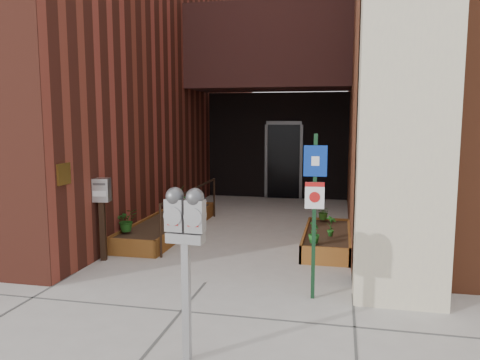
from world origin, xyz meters
The scene contains 15 objects.
ground centered at (0.00, 0.00, 0.00)m, with size 80.00×80.00×0.00m, color #9E9991.
architecture centered at (-0.18, 6.89, 4.98)m, with size 20.00×14.60×10.00m.
planter_left centered at (-1.55, 2.70, 0.13)m, with size 0.90×3.60×0.30m.
planter_right centered at (1.60, 2.20, 0.13)m, with size 0.80×2.20×0.30m.
handrail centered at (-1.05, 2.65, 0.75)m, with size 0.04×3.34×0.90m.
parking_meter centered at (0.43, -2.06, 1.28)m, with size 0.37×0.18×1.65m.
sign_post centered at (1.50, -0.26, 1.28)m, with size 0.29×0.08×2.09m.
payment_dropbox centered at (-1.90, 0.67, 0.96)m, with size 0.30×0.24×1.33m.
shrub_left_a centered at (-1.85, 1.42, 0.50)m, with size 0.36×0.36×0.40m, color #1D5418.
shrub_left_b centered at (-1.25, 2.78, 0.50)m, with size 0.22×0.22×0.41m, color #1B5A19.
shrub_left_c centered at (-1.25, 3.26, 0.50)m, with size 0.22×0.22×0.40m, color #1B5F1F.
shrub_left_d centered at (-1.85, 4.30, 0.51)m, with size 0.22×0.22×0.41m, color #1C5819.
shrub_right_a centered at (1.42, 1.33, 0.47)m, with size 0.19×0.19×0.33m, color #1B601D.
shrub_right_b centered at (1.67, 1.83, 0.48)m, with size 0.19×0.19×0.36m, color #1E5D1A.
shrub_right_c centered at (1.49, 3.10, 0.46)m, with size 0.28×0.28×0.31m, color #2A5D1A.
Camera 1 is at (1.80, -6.02, 2.27)m, focal length 35.00 mm.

